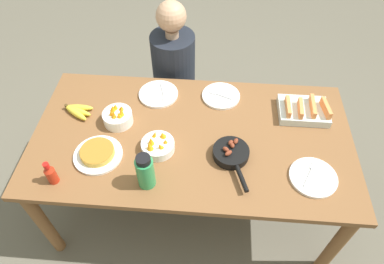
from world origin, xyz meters
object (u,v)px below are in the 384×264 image
banana_bunch (77,110)px  water_bottle (145,171)px  skillet (231,154)px  person_figure (175,87)px  fruit_bowl_citrus (158,145)px  melon_tray (304,110)px  empty_plate_far_left (313,177)px  hot_sauce_bottle (51,174)px  empty_plate_far_right (158,94)px  fruit_bowl_mango (118,117)px  frittata_plate_center (98,153)px  empty_plate_near_front (221,96)px

banana_bunch → water_bottle: 0.68m
skillet → person_figure: size_ratio=0.29×
banana_bunch → water_bottle: size_ratio=0.87×
fruit_bowl_citrus → water_bottle: bearing=-96.3°
melon_tray → empty_plate_far_left: (-0.01, -0.46, -0.02)m
banana_bunch → empty_plate_far_left: size_ratio=0.76×
empty_plate_far_left → hot_sauce_bottle: size_ratio=1.66×
empty_plate_far_right → fruit_bowl_mango: fruit_bowl_mango is taller
melon_tray → hot_sauce_bottle: (-1.33, -0.58, 0.03)m
frittata_plate_center → empty_plate_far_left: frittata_plate_center is taller
empty_plate_near_front → melon_tray: bearing=-12.5°
empty_plate_far_left → fruit_bowl_mango: 1.12m
empty_plate_far_right → person_figure: bearing=81.6°
empty_plate_near_front → empty_plate_far_right: bearing=-177.9°
banana_bunch → hot_sauce_bottle: size_ratio=1.27×
skillet → water_bottle: 0.47m
empty_plate_far_left → skillet: bearing=166.3°
water_bottle → person_figure: bearing=89.0°
empty_plate_far_right → person_figure: 0.44m
fruit_bowl_mango → water_bottle: (0.23, -0.40, 0.06)m
melon_tray → fruit_bowl_mango: size_ratio=1.70×
frittata_plate_center → fruit_bowl_citrus: 0.32m
banana_bunch → melon_tray: size_ratio=0.65×
frittata_plate_center → banana_bunch: bearing=123.7°
empty_plate_near_front → frittata_plate_center: bearing=-141.8°
empty_plate_near_front → hot_sauce_bottle: size_ratio=1.61×
empty_plate_far_right → fruit_bowl_citrus: (0.06, -0.43, 0.03)m
frittata_plate_center → water_bottle: size_ratio=1.23×
banana_bunch → skillet: 0.95m
melon_tray → empty_plate_near_front: size_ratio=1.22×
frittata_plate_center → hot_sauce_bottle: (-0.18, -0.17, 0.04)m
fruit_bowl_mango → person_figure: (0.25, 0.60, -0.29)m
banana_bunch → empty_plate_near_front: size_ratio=0.79×
hot_sauce_bottle → water_bottle: bearing=3.1°
banana_bunch → fruit_bowl_citrus: fruit_bowl_citrus is taller
empty_plate_near_front → banana_bunch: bearing=-166.5°
empty_plate_near_front → fruit_bowl_citrus: size_ratio=1.31×
banana_bunch → fruit_bowl_mango: size_ratio=1.10×
fruit_bowl_mango → hot_sauce_bottle: bearing=-119.5°
fruit_bowl_citrus → fruit_bowl_mango: bearing=144.8°
melon_tray → fruit_bowl_mango: fruit_bowl_mango is taller
skillet → hot_sauce_bottle: size_ratio=2.30×
melon_tray → empty_plate_far_right: (-0.88, 0.10, -0.02)m
empty_plate_far_right → fruit_bowl_mango: size_ratio=1.45×
skillet → fruit_bowl_mango: bearing=-125.4°
frittata_plate_center → person_figure: size_ratio=0.22×
empty_plate_far_right → water_bottle: size_ratio=1.15×
skillet → melon_tray: bearing=111.3°
skillet → fruit_bowl_citrus: (-0.40, 0.02, 0.01)m
empty_plate_far_left → hot_sauce_bottle: (-1.32, -0.12, 0.06)m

